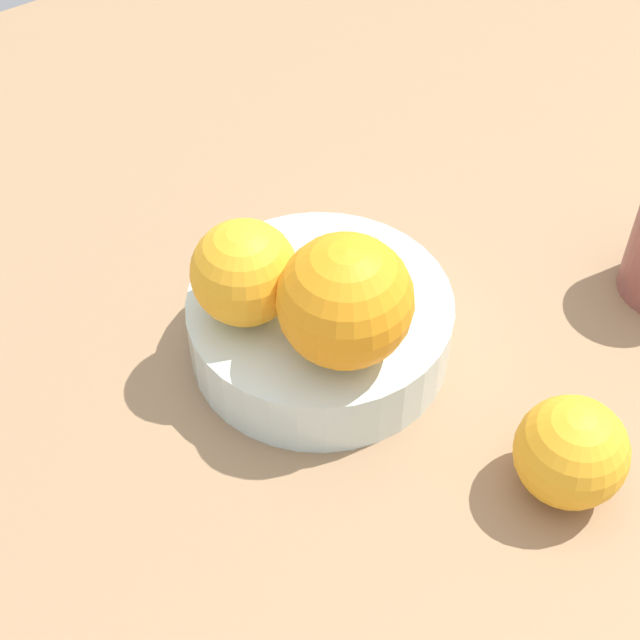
% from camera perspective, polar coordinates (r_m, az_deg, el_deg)
% --- Properties ---
extents(ground_plane, '(1.10, 1.10, 0.02)m').
position_cam_1_polar(ground_plane, '(0.66, -0.00, -2.19)').
color(ground_plane, '#997551').
extents(fruit_bowl, '(0.18, 0.18, 0.05)m').
position_cam_1_polar(fruit_bowl, '(0.64, -0.00, -0.35)').
color(fruit_bowl, silver).
rests_on(fruit_bowl, ground_plane).
extents(orange_in_bowl_0, '(0.07, 0.07, 0.07)m').
position_cam_1_polar(orange_in_bowl_0, '(0.59, -4.54, 2.83)').
color(orange_in_bowl_0, '#F9A823').
rests_on(orange_in_bowl_0, fruit_bowl).
extents(orange_in_bowl_1, '(0.08, 0.08, 0.08)m').
position_cam_1_polar(orange_in_bowl_1, '(0.56, 1.52, 1.13)').
color(orange_in_bowl_1, orange).
rests_on(orange_in_bowl_1, fruit_bowl).
extents(orange_loose_0, '(0.07, 0.07, 0.07)m').
position_cam_1_polar(orange_loose_0, '(0.58, 14.79, -7.64)').
color(orange_loose_0, '#F9A823').
rests_on(orange_loose_0, ground_plane).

